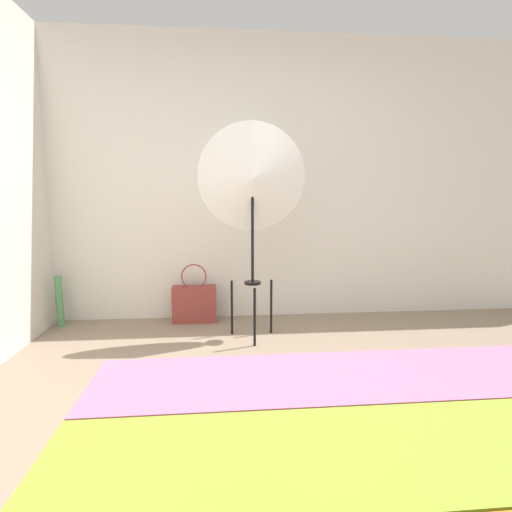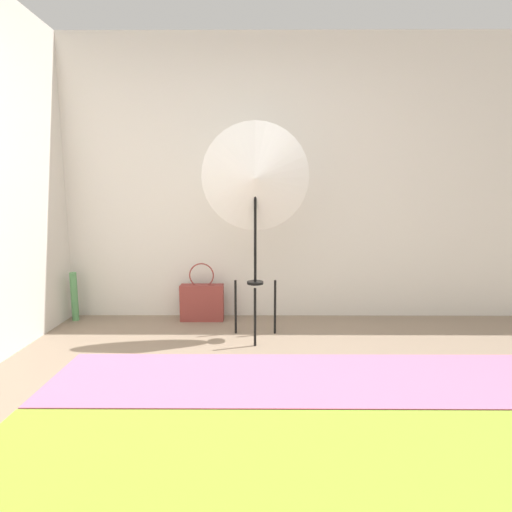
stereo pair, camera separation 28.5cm
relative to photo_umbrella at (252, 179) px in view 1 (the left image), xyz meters
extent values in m
plane|color=gray|center=(-0.03, -1.60, -1.29)|extent=(14.00, 14.00, 0.00)
cube|color=silver|center=(-0.03, 0.63, 0.01)|extent=(8.00, 0.05, 2.60)
cube|color=#84B72D|center=(0.19, -2.22, -0.80)|extent=(1.85, 0.43, 0.04)
cube|color=#D6668E|center=(0.19, -1.78, -0.80)|extent=(1.85, 0.43, 0.04)
cylinder|color=black|center=(0.00, -0.19, -1.06)|extent=(0.02, 0.02, 0.46)
cylinder|color=black|center=(-0.17, 0.10, -1.06)|extent=(0.02, 0.02, 0.46)
cylinder|color=black|center=(0.17, 0.10, -1.06)|extent=(0.02, 0.02, 0.46)
cylinder|color=black|center=(0.00, 0.00, -0.83)|extent=(0.13, 0.13, 0.02)
cylinder|color=black|center=(0.00, 0.00, -0.41)|extent=(0.02, 0.02, 0.84)
cone|color=white|center=(0.00, 0.00, 0.01)|extent=(0.86, 0.25, 0.88)
cube|color=brown|center=(-0.50, 0.45, -1.12)|extent=(0.40, 0.13, 0.34)
torus|color=brown|center=(-0.50, 0.45, -0.86)|extent=(0.23, 0.01, 0.23)
cylinder|color=#56995B|center=(-1.69, 0.44, -1.06)|extent=(0.06, 0.06, 0.46)
camera|label=1|loc=(-0.26, -3.14, -0.13)|focal=28.00mm
camera|label=2|loc=(0.02, -3.16, -0.13)|focal=28.00mm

